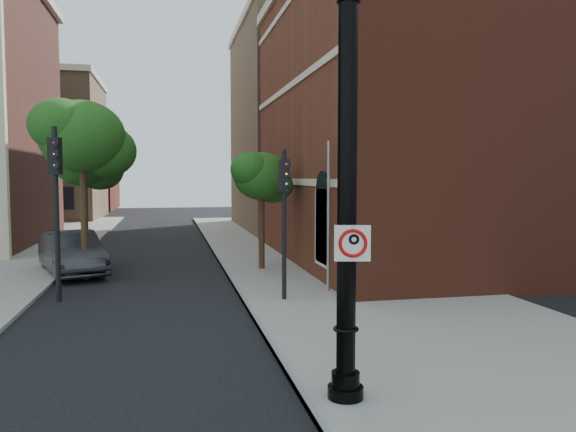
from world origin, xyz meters
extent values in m
plane|color=black|center=(0.00, 0.00, 0.00)|extent=(120.00, 120.00, 0.00)
cube|color=gray|center=(6.00, 10.00, 0.06)|extent=(8.00, 60.00, 0.12)
cube|color=gray|center=(2.05, 10.00, 0.07)|extent=(0.10, 60.00, 0.14)
cube|color=maroon|center=(16.00, 14.00, 6.00)|extent=(22.00, 16.00, 12.00)
cube|color=black|center=(4.96, 9.00, 2.00)|extent=(0.08, 1.40, 2.40)
cube|color=beige|center=(4.97, 14.00, 3.50)|extent=(0.06, 16.00, 0.25)
cube|color=beige|center=(4.97, 14.00, 7.50)|extent=(0.06, 16.00, 0.25)
cube|color=beige|center=(-7.00, 17.00, 7.00)|extent=(0.40, 0.40, 14.00)
cube|color=#926E4F|center=(-12.00, 44.00, 6.00)|extent=(12.00, 12.00, 12.00)
cube|color=maroon|center=(-12.00, 58.00, 5.00)|extent=(12.00, 12.00, 10.00)
cube|color=#926E4F|center=(16.00, 30.00, 7.00)|extent=(22.00, 14.00, 14.00)
cylinder|color=black|center=(2.68, -0.62, 0.16)|extent=(0.59, 0.59, 0.31)
cylinder|color=black|center=(2.68, -0.62, 0.42)|extent=(0.46, 0.46, 0.26)
cylinder|color=black|center=(2.68, -0.62, 3.35)|extent=(0.31, 0.31, 6.07)
torus|color=black|center=(2.68, -0.62, 1.26)|extent=(0.42, 0.42, 0.06)
cube|color=white|center=(2.72, -0.79, 2.66)|extent=(0.56, 0.15, 0.57)
cube|color=black|center=(2.72, -0.79, 2.92)|extent=(0.56, 0.13, 0.05)
cube|color=black|center=(2.72, -0.79, 2.40)|extent=(0.56, 0.13, 0.05)
cube|color=black|center=(2.46, -0.73, 2.66)|extent=(0.05, 0.02, 0.57)
cube|color=black|center=(2.97, -0.85, 2.66)|extent=(0.05, 0.02, 0.57)
torus|color=red|center=(2.72, -0.79, 2.66)|extent=(0.46, 0.16, 0.46)
cube|color=red|center=(2.72, -0.79, 2.66)|extent=(0.32, 0.08, 0.32)
cube|color=black|center=(2.67, -0.78, 2.66)|extent=(0.05, 0.02, 0.27)
torus|color=black|center=(2.74, -0.79, 2.72)|extent=(0.18, 0.09, 0.18)
cylinder|color=black|center=(2.72, -0.79, 2.92)|extent=(0.03, 0.03, 0.03)
imported|color=#2F2F34|center=(-3.69, 13.27, 0.82)|extent=(3.29, 5.27, 1.64)
cylinder|color=black|center=(-3.30, 8.39, 2.58)|extent=(0.15, 0.15, 5.16)
cube|color=black|center=(-3.30, 8.39, 4.30)|extent=(0.39, 0.37, 1.08)
sphere|color=#E50505|center=(-3.26, 8.23, 4.68)|extent=(0.19, 0.19, 0.19)
sphere|color=#FF8C00|center=(-3.26, 8.23, 4.36)|extent=(0.19, 0.19, 0.19)
sphere|color=#00E519|center=(-3.26, 8.23, 4.03)|extent=(0.19, 0.19, 0.19)
cylinder|color=black|center=(3.20, 6.81, 2.24)|extent=(0.13, 0.13, 4.48)
cube|color=black|center=(3.20, 6.81, 3.73)|extent=(0.35, 0.34, 0.93)
sphere|color=#E50505|center=(3.25, 6.67, 4.06)|extent=(0.17, 0.17, 0.17)
sphere|color=#FF8C00|center=(3.25, 6.67, 3.78)|extent=(0.17, 0.17, 0.17)
sphere|color=#00E519|center=(3.25, 6.67, 3.50)|extent=(0.17, 0.17, 0.17)
cylinder|color=#999999|center=(4.80, 7.71, 2.41)|extent=(0.10, 0.10, 4.81)
cylinder|color=#341E14|center=(-3.04, 11.98, 2.39)|extent=(0.24, 0.24, 4.78)
ellipsoid|color=#164512|center=(-3.04, 11.98, 5.12)|extent=(3.01, 3.01, 2.56)
ellipsoid|color=#164512|center=(-2.35, 12.52, 4.65)|extent=(2.32, 2.32, 1.97)
ellipsoid|color=#164512|center=(-3.65, 11.57, 5.47)|extent=(2.19, 2.19, 1.86)
cylinder|color=#341E14|center=(-3.51, 15.68, 2.05)|extent=(0.24, 0.24, 4.10)
ellipsoid|color=#164512|center=(-3.51, 15.68, 4.40)|extent=(2.58, 2.58, 2.19)
ellipsoid|color=#164512|center=(-2.92, 16.15, 3.99)|extent=(1.99, 1.99, 1.69)
ellipsoid|color=#164512|center=(-4.04, 15.33, 4.69)|extent=(1.88, 1.88, 1.60)
cylinder|color=#341E14|center=(3.46, 12.43, 1.74)|extent=(0.24, 0.24, 3.48)
ellipsoid|color=#164512|center=(3.46, 12.43, 3.73)|extent=(2.19, 2.19, 1.86)
ellipsoid|color=#164512|center=(3.96, 12.83, 3.38)|extent=(1.69, 1.69, 1.44)
ellipsoid|color=#164512|center=(3.02, 12.13, 3.98)|extent=(1.59, 1.59, 1.35)
camera|label=1|loc=(-0.09, -9.09, 3.70)|focal=35.00mm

